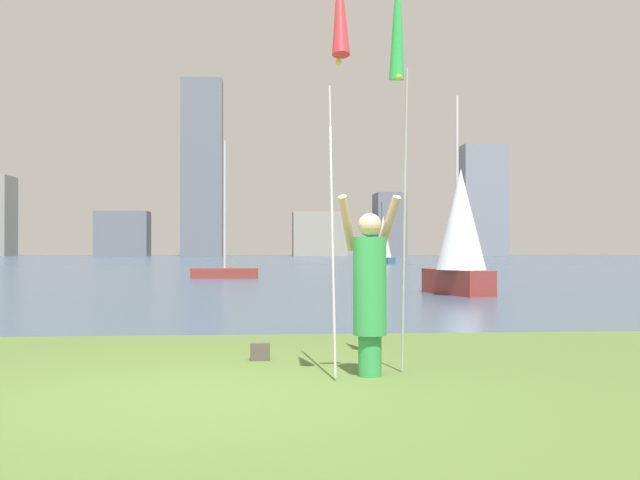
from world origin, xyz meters
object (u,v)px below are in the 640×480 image
sailboat_0 (383,240)px  kite_flag_right (398,16)px  sailboat_2 (225,271)px  person (370,287)px  bag (260,351)px  sailboat_4 (460,233)px  kite_flag_left (339,18)px

sailboat_0 → kite_flag_right: bearing=-99.1°
sailboat_2 → person: bearing=-84.1°
sailboat_2 → bag: bearing=-86.5°
person → sailboat_2: (-2.49, 24.03, -0.58)m
person → sailboat_0: size_ratio=0.38×
sailboat_4 → bag: bearing=-115.0°
bag → kite_flag_right: bearing=-26.9°
sailboat_4 → kite_flag_right: bearing=-107.8°
sailboat_2 → sailboat_4: (6.75, -11.46, 1.34)m
kite_flag_right → kite_flag_left: bearing=-125.7°
kite_flag_left → sailboat_4: size_ratio=0.74×
person → kite_flag_right: size_ratio=0.39×
person → kite_flag_right: kite_flag_right is taller
kite_flag_left → sailboat_2: (-2.12, 24.62, -3.05)m
person → sailboat_0: bearing=74.2°
bag → sailboat_4: sailboat_4 is taller
sailboat_0 → sailboat_2: bearing=-112.3°
bag → sailboat_4: size_ratio=0.04×
person → kite_flag_left: bearing=-128.1°
bag → sailboat_2: bearing=93.5°
person → sailboat_2: size_ratio=0.32×
sailboat_4 → sailboat_0: bearing=83.8°
person → sailboat_0: 51.08m
kite_flag_left → sailboat_4: (4.62, 13.16, -1.72)m
bag → sailboat_2: size_ratio=0.04×
sailboat_4 → person: bearing=-108.7°
person → kite_flag_right: (0.36, 0.42, 2.81)m
bag → sailboat_0: bearing=79.2°
kite_flag_left → sailboat_4: 14.05m
sailboat_0 → sailboat_4: sailboat_4 is taller
kite_flag_left → sailboat_2: sailboat_2 is taller
kite_flag_right → bag: size_ratio=20.57×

